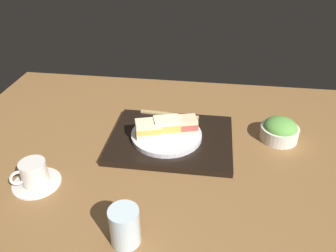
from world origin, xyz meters
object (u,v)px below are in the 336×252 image
Objects in this scene: sandwich_middle at (166,126)px; coffee_cup at (34,175)px; chopsticks_pair at (171,114)px; sandwich_near at (184,125)px; sandwich_plate at (166,135)px; salad_bowl at (280,130)px; drinking_glass at (125,226)px; sandwich_far at (148,128)px.

coffee_cup is at bearing 36.75° from sandwich_middle.
coffee_cup is at bearing 49.77° from chopsticks_pair.
chopsticks_pair is at bearing -63.24° from sandwich_near.
sandwich_plate is 13.42cm from chopsticks_pair.
chopsticks_pair is at bearing -87.99° from sandwich_middle.
salad_bowl is at bearing -169.08° from sandwich_middle.
coffee_cup is 1.38× the size of drinking_glass.
sandwich_far is (5.33, 1.90, -0.20)cm from sandwich_middle.
sandwich_far is at bearing 19.66° from sandwich_near.
coffee_cup is at bearing -27.47° from drinking_glass.
salad_bowl reaches higher than chopsticks_pair.
sandwich_near is at bearing 9.30° from salad_bowl.
salad_bowl is 0.58× the size of chopsticks_pair.
salad_bowl is at bearing -169.08° from sandwich_plate.
sandwich_near is 13.35cm from chopsticks_pair.
salad_bowl is (-35.43, -6.83, 0.61)cm from sandwich_plate.
sandwich_middle is at bearing 92.01° from chopsticks_pair.
sandwich_middle is at bearing -90.00° from sandwich_plate.
drinking_glass is at bearing 92.61° from sandwich_far.
drinking_glass is (-28.41, 14.77, 1.57)cm from coffee_cup.
sandwich_plate is at bearing -95.39° from drinking_glass.
drinking_glass is at bearing 152.53° from coffee_cup.
sandwich_far is 36.86cm from drinking_glass.
sandwich_plate is 6.53cm from sandwich_far.
sandwich_middle is (0.00, -0.00, 3.45)cm from sandwich_plate.
sandwich_middle is 1.05× the size of sandwich_far.
sandwich_far is at bearing 72.38° from chopsticks_pair.
sandwich_far reaches higher than coffee_cup.
drinking_glass reaches higher than coffee_cup.
sandwich_far is 16.47cm from chopsticks_pair.
sandwich_plate reaches higher than chopsticks_pair.
salad_bowl reaches higher than sandwich_plate.
sandwich_middle is 0.78× the size of salad_bowl.
sandwich_middle is 5.66cm from sandwich_far.
salad_bowl is at bearing -130.63° from drinking_glass.
drinking_glass is (8.98, 40.61, -1.21)cm from sandwich_near.
sandwich_middle is 1.00× the size of drinking_glass.
sandwich_plate is at bearing 10.92° from salad_bowl.
drinking_glass is (-1.68, 36.80, -1.31)cm from sandwich_far.
salad_bowl is (-35.43, -6.83, -2.83)cm from sandwich_middle.
sandwich_middle is at bearing 19.66° from sandwich_near.
drinking_glass is at bearing 84.61° from sandwich_plate.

